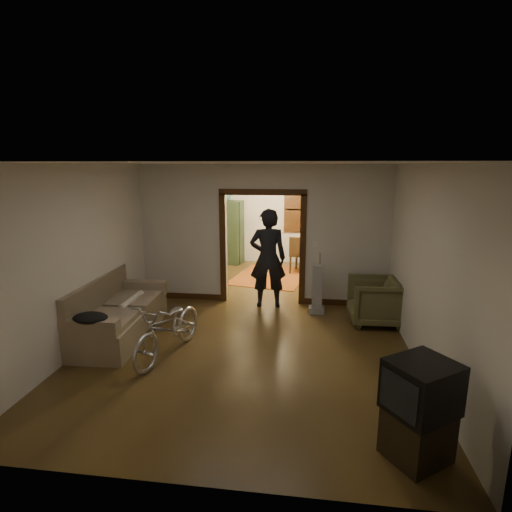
% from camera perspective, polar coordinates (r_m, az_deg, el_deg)
% --- Properties ---
extents(floor, '(5.00, 8.50, 0.01)m').
position_cam_1_polar(floor, '(7.71, 0.29, -8.23)').
color(floor, '#362611').
rests_on(floor, ground).
extents(ceiling, '(5.00, 8.50, 0.01)m').
position_cam_1_polar(ceiling, '(7.20, 0.32, 13.06)').
color(ceiling, white).
rests_on(ceiling, floor).
extents(wall_back, '(5.00, 0.02, 2.80)m').
position_cam_1_polar(wall_back, '(11.51, 2.96, 5.97)').
color(wall_back, beige).
rests_on(wall_back, floor).
extents(wall_left, '(0.02, 8.50, 2.80)m').
position_cam_1_polar(wall_left, '(8.03, -17.71, 2.38)').
color(wall_left, beige).
rests_on(wall_left, floor).
extents(wall_right, '(0.02, 8.50, 2.80)m').
position_cam_1_polar(wall_right, '(7.45, 19.77, 1.45)').
color(wall_right, beige).
rests_on(wall_right, floor).
extents(partition_wall, '(5.00, 0.14, 2.80)m').
position_cam_1_polar(partition_wall, '(8.06, 0.97, 3.03)').
color(partition_wall, beige).
rests_on(partition_wall, floor).
extents(door_casing, '(1.74, 0.20, 2.32)m').
position_cam_1_polar(door_casing, '(8.12, 0.96, 0.94)').
color(door_casing, '#361D0C').
rests_on(door_casing, floor).
extents(far_window, '(0.98, 0.06, 1.28)m').
position_cam_1_polar(far_window, '(11.42, 6.48, 6.60)').
color(far_window, black).
rests_on(far_window, wall_back).
extents(chandelier, '(0.24, 0.24, 0.24)m').
position_cam_1_polar(chandelier, '(9.69, 2.19, 10.33)').
color(chandelier, '#FFE0A5').
rests_on(chandelier, ceiling).
extents(light_switch, '(0.08, 0.01, 0.12)m').
position_cam_1_polar(light_switch, '(7.97, 8.43, 1.68)').
color(light_switch, silver).
rests_on(light_switch, partition_wall).
extents(sofa, '(1.04, 2.14, 0.97)m').
position_cam_1_polar(sofa, '(6.97, -19.11, -7.08)').
color(sofa, '#6E6149').
rests_on(sofa, floor).
extents(rolled_paper, '(0.10, 0.81, 0.10)m').
position_cam_1_polar(rolled_paper, '(7.16, -17.36, -6.01)').
color(rolled_paper, beige).
rests_on(rolled_paper, sofa).
extents(jacket, '(0.50, 0.37, 0.14)m').
position_cam_1_polar(jacket, '(6.13, -22.60, -8.15)').
color(jacket, black).
rests_on(jacket, sofa).
extents(bicycle, '(0.95, 1.75, 0.87)m').
position_cam_1_polar(bicycle, '(6.11, -12.32, -9.96)').
color(bicycle, silver).
rests_on(bicycle, floor).
extents(armchair, '(0.93, 0.91, 0.82)m').
position_cam_1_polar(armchair, '(7.47, 16.61, -6.16)').
color(armchair, brown).
rests_on(armchair, floor).
extents(tv_stand, '(0.72, 0.71, 0.49)m').
position_cam_1_polar(tv_stand, '(4.48, 22.00, -22.60)').
color(tv_stand, black).
rests_on(tv_stand, floor).
extents(crt_tv, '(0.77, 0.76, 0.50)m').
position_cam_1_polar(crt_tv, '(4.21, 22.60, -16.92)').
color(crt_tv, black).
rests_on(crt_tv, tv_stand).
extents(vacuum, '(0.31, 0.26, 0.94)m').
position_cam_1_polar(vacuum, '(7.69, 8.74, -4.72)').
color(vacuum, gray).
rests_on(vacuum, floor).
extents(person, '(0.77, 0.56, 1.97)m').
position_cam_1_polar(person, '(7.84, 1.71, -0.34)').
color(person, black).
rests_on(person, floor).
extents(oriental_rug, '(2.09, 2.50, 0.02)m').
position_cam_1_polar(oriental_rug, '(10.24, 2.21, -2.84)').
color(oriental_rug, maroon).
rests_on(oriental_rug, floor).
extents(locker, '(0.99, 0.68, 1.80)m').
position_cam_1_polar(locker, '(11.49, -4.23, 3.43)').
color(locker, '#22341F').
rests_on(locker, floor).
extents(globe, '(0.27, 0.27, 0.27)m').
position_cam_1_polar(globe, '(11.37, -4.31, 8.60)').
color(globe, '#1E5972').
rests_on(globe, locker).
extents(desk, '(1.12, 0.74, 0.77)m').
position_cam_1_polar(desk, '(11.08, 8.26, 0.26)').
color(desk, black).
rests_on(desk, floor).
extents(desk_chair, '(0.45, 0.45, 0.98)m').
position_cam_1_polar(desk_chair, '(10.52, 5.97, 0.22)').
color(desk_chair, black).
rests_on(desk_chair, floor).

